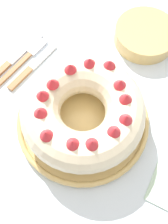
% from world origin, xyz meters
% --- Properties ---
extents(ground_plane, '(8.00, 8.00, 0.00)m').
position_xyz_m(ground_plane, '(0.00, 0.00, 0.00)').
color(ground_plane, '#4C4742').
extents(dining_table, '(1.56, 0.97, 0.78)m').
position_xyz_m(dining_table, '(0.00, 0.00, 0.69)').
color(dining_table, silver).
rests_on(dining_table, ground_plane).
extents(serving_dish, '(0.31, 0.31, 0.02)m').
position_xyz_m(serving_dish, '(0.00, 0.01, 0.79)').
color(serving_dish, tan).
rests_on(serving_dish, dining_table).
extents(bundt_cake, '(0.27, 0.27, 0.10)m').
position_xyz_m(bundt_cake, '(0.00, 0.01, 0.84)').
color(bundt_cake, beige).
rests_on(bundt_cake, serving_dish).
extents(fork, '(0.02, 0.20, 0.01)m').
position_xyz_m(fork, '(-0.23, 0.04, 0.78)').
color(fork, '#936038').
rests_on(fork, dining_table).
extents(serving_knife, '(0.02, 0.22, 0.01)m').
position_xyz_m(serving_knife, '(-0.25, 0.01, 0.78)').
color(serving_knife, '#936038').
rests_on(serving_knife, dining_table).
extents(cake_knife, '(0.02, 0.18, 0.01)m').
position_xyz_m(cake_knife, '(-0.20, 0.03, 0.78)').
color(cake_knife, '#936038').
rests_on(cake_knife, dining_table).
extents(side_bowl, '(0.16, 0.16, 0.04)m').
position_xyz_m(side_bowl, '(-0.02, 0.30, 0.80)').
color(side_bowl, tan).
rests_on(side_bowl, dining_table).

